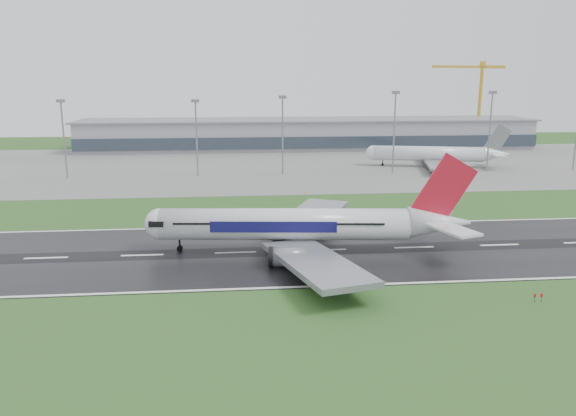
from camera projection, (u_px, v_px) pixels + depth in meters
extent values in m
plane|color=#244C1C|center=(414.00, 248.00, 125.10)|extent=(520.00, 520.00, 0.00)
cube|color=black|center=(414.00, 248.00, 125.09)|extent=(400.00, 45.00, 0.10)
cube|color=slate|center=(325.00, 164.00, 246.28)|extent=(400.00, 130.00, 0.08)
cube|color=gray|center=(308.00, 134.00, 302.76)|extent=(240.00, 36.00, 15.00)
cylinder|color=gray|center=(64.00, 141.00, 209.29)|extent=(0.64, 0.64, 28.42)
cylinder|color=gray|center=(197.00, 140.00, 213.86)|extent=(0.64, 0.64, 28.22)
cylinder|color=gray|center=(283.00, 137.00, 216.75)|extent=(0.64, 0.64, 29.59)
cylinder|color=gray|center=(394.00, 134.00, 220.65)|extent=(0.64, 0.64, 31.21)
cylinder|color=gray|center=(489.00, 133.00, 224.28)|extent=(0.64, 0.64, 31.12)
cylinder|color=gray|center=(576.00, 137.00, 228.10)|extent=(0.64, 0.64, 27.66)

